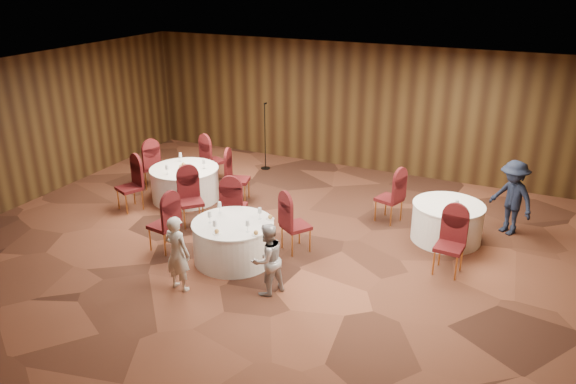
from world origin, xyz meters
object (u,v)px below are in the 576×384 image
at_px(table_left, 185,183).
at_px(woman_a, 177,253).
at_px(table_right, 447,222).
at_px(woman_b, 267,259).
at_px(table_main, 233,241).
at_px(man_c, 512,198).
at_px(mic_stand, 265,149).

distance_m(table_left, woman_a, 3.87).
height_order(table_right, woman_b, woman_b).
relative_size(table_main, woman_a, 1.12).
distance_m(table_main, woman_b, 1.30).
relative_size(table_right, woman_b, 1.11).
bearing_deg(man_c, table_left, -132.95).
relative_size(mic_stand, woman_b, 1.43).
xyz_separation_m(table_main, table_right, (3.31, 2.44, 0.00)).
relative_size(woman_a, man_c, 0.86).
bearing_deg(man_c, woman_a, -99.65).
distance_m(woman_b, man_c, 5.18).
relative_size(woman_a, woman_b, 1.07).
bearing_deg(mic_stand, table_left, -105.23).
height_order(table_main, woman_b, woman_b).
bearing_deg(mic_stand, man_c, -12.33).
bearing_deg(mic_stand, woman_b, -62.44).
relative_size(woman_b, man_c, 0.81).
bearing_deg(table_main, table_right, 36.36).
height_order(woman_b, man_c, man_c).
bearing_deg(table_right, woman_a, -134.71).
height_order(table_left, woman_a, woman_a).
bearing_deg(table_left, woman_a, -56.85).
distance_m(table_main, man_c, 5.46).
xyz_separation_m(woman_a, man_c, (4.68, 4.49, 0.10)).
bearing_deg(table_main, table_left, 140.42).
relative_size(mic_stand, man_c, 1.16).
xyz_separation_m(table_left, table_right, (5.74, 0.43, 0.00)).
bearing_deg(woman_a, table_right, -127.89).
height_order(table_right, mic_stand, mic_stand).
relative_size(table_right, man_c, 0.90).
relative_size(table_left, woman_b, 1.26).
xyz_separation_m(table_main, table_left, (-2.43, 2.01, 0.00)).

